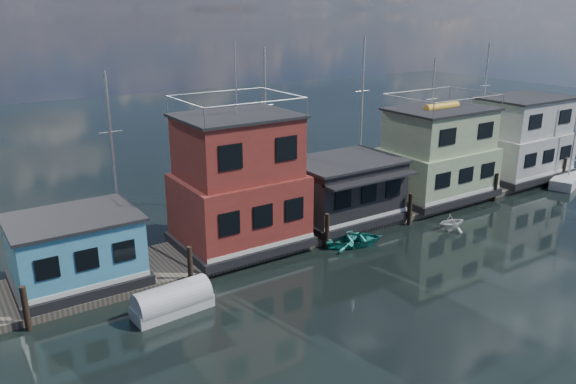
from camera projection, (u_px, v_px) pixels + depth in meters
ground at (494, 290)px, 29.26m from camera, size 160.00×160.00×0.00m
dock at (348, 218)px, 38.73m from camera, size 48.00×5.00×0.40m
houseboat_blue at (76, 250)px, 28.69m from camera, size 6.40×4.90×3.66m
houseboat_red at (239, 184)px, 33.07m from camera, size 7.40×5.90×11.86m
houseboat_dark at (344, 189)px, 37.76m from camera, size 7.40×6.10×4.06m
houseboat_green at (438, 154)px, 42.13m from camera, size 8.40×5.90×7.03m
houseboat_white at (520, 139)px, 47.37m from camera, size 8.40×5.90×6.66m
pilings at (372, 219)px, 36.05m from camera, size 42.28×0.28×2.20m
background_masts at (349, 121)px, 44.32m from camera, size 36.40×0.16×12.00m
dinghy_teal at (354, 239)px, 34.72m from camera, size 4.45×3.91×0.77m
tarp_runabout at (172, 301)px, 26.93m from camera, size 3.93×1.81×1.55m
day_sailer at (568, 179)px, 46.78m from camera, size 5.41×3.24×8.10m
dinghy_white at (451, 222)px, 37.07m from camera, size 2.31×2.07×1.09m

